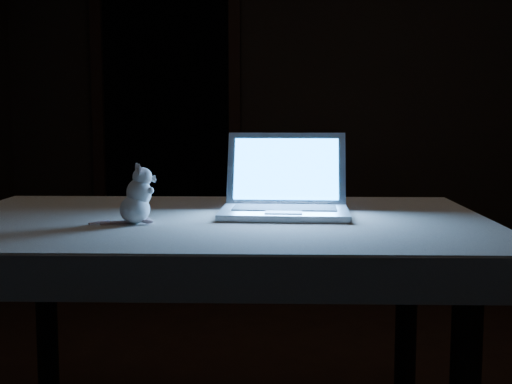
# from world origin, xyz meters

# --- Properties ---
(back_wall) EXTENTS (4.50, 0.04, 2.60)m
(back_wall) POSITION_xyz_m (0.00, 2.50, 1.30)
(back_wall) COLOR black
(back_wall) RESTS_ON ground
(doorway) EXTENTS (1.06, 0.36, 2.13)m
(doorway) POSITION_xyz_m (-1.10, 2.50, 1.06)
(doorway) COLOR black
(doorway) RESTS_ON back_wall
(table) EXTENTS (1.50, 1.04, 0.77)m
(table) POSITION_xyz_m (-0.26, -0.37, 0.38)
(table) COLOR black
(table) RESTS_ON floor
(tablecloth) EXTENTS (1.67, 1.24, 0.10)m
(tablecloth) POSITION_xyz_m (-0.36, -0.40, 0.73)
(tablecloth) COLOR beige
(tablecloth) RESTS_ON table
(laptop) EXTENTS (0.38, 0.33, 0.25)m
(laptop) POSITION_xyz_m (-0.07, -0.32, 0.90)
(laptop) COLOR #BCBBC0
(laptop) RESTS_ON tablecloth
(plush_mouse) EXTENTS (0.14, 0.14, 0.16)m
(plush_mouse) POSITION_xyz_m (-0.46, -0.50, 0.86)
(plush_mouse) COLOR white
(plush_mouse) RESTS_ON tablecloth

